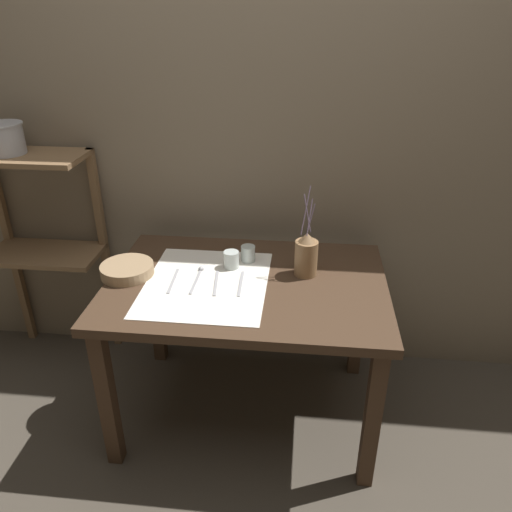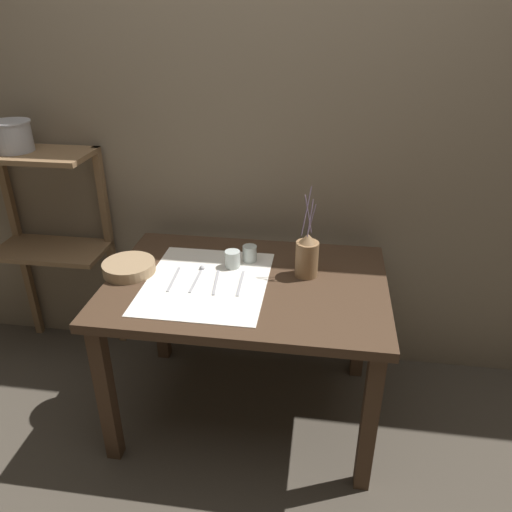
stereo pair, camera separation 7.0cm
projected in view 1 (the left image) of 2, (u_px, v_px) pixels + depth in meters
name	position (u px, v px, depth m)	size (l,w,h in m)	color
ground_plane	(248.00, 409.00, 2.40)	(12.00, 12.00, 0.00)	#473F35
stone_wall_back	(259.00, 135.00, 2.31)	(7.00, 0.06, 2.40)	#7A6B56
wooden_table	(247.00, 300.00, 2.12)	(1.16, 0.81, 0.71)	#422D1E
wooden_shelf_unit	(42.00, 221.00, 2.46)	(0.56, 0.29, 1.13)	brown
linen_cloth	(206.00, 283.00, 2.06)	(0.50, 0.59, 0.00)	white
pitcher_with_flowers	(306.00, 255.00, 2.09)	(0.10, 0.10, 0.39)	olive
wooden_bowl	(127.00, 270.00, 2.11)	(0.22, 0.22, 0.05)	#9E7F5B
glass_tumbler_near	(231.00, 260.00, 2.16)	(0.07, 0.07, 0.08)	#B7C1BC
glass_tumbler_far	(248.00, 254.00, 2.22)	(0.06, 0.06, 0.07)	#B7C1BC
fork_inner	(173.00, 281.00, 2.07)	(0.02, 0.20, 0.00)	#A8A8AD
spoon_inner	(199.00, 274.00, 2.12)	(0.02, 0.21, 0.02)	#A8A8AD
fork_outer	(216.00, 283.00, 2.05)	(0.03, 0.20, 0.00)	#A8A8AD
knife_center	(241.00, 284.00, 2.05)	(0.02, 0.20, 0.00)	#A8A8AD
metal_pot_large	(4.00, 138.00, 2.24)	(0.18, 0.18, 0.14)	#A8A8AD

